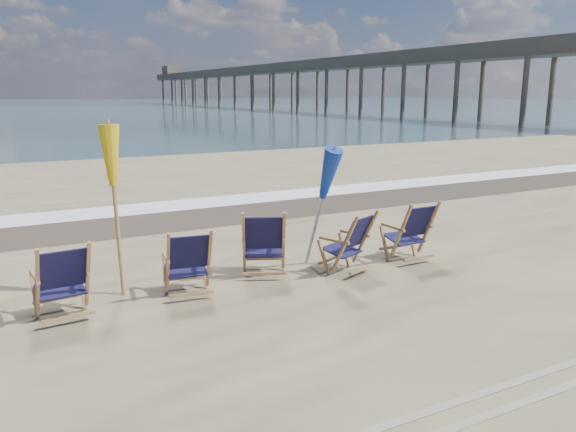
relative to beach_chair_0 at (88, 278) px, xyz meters
name	(u,v)px	position (x,y,z in m)	size (l,w,h in m)	color
ocean	(10,106)	(3.24, 126.41, -0.54)	(400.00, 400.00, 0.00)	#37525B
surf_foam	(179,205)	(3.24, 6.71, -0.53)	(200.00, 1.40, 0.01)	silver
wet_sand_strip	(198,216)	(3.24, 5.21, -0.53)	(200.00, 2.60, 0.00)	#42362A
tire_tracks	(548,420)	(3.24, -4.39, -0.53)	(80.00, 1.30, 0.01)	gray
beach_chair_0	(88,278)	(0.00, 0.00, 0.00)	(0.69, 0.77, 1.07)	#131235
beach_chair_1	(209,261)	(1.65, 0.01, -0.02)	(0.66, 0.75, 1.04)	#131235
beach_chair_2	(284,244)	(2.97, 0.23, 0.02)	(0.71, 0.80, 1.11)	#131235
beach_chair_3	(365,239)	(4.33, -0.03, -0.02)	(0.67, 0.75, 1.04)	#131235
beach_chair_4	(429,230)	(5.63, -0.09, 0.01)	(0.70, 0.79, 1.10)	#131235
umbrella_yellow	(113,165)	(0.54, 0.70, 1.35)	(0.30, 0.30, 2.42)	#A37649
umbrella_blue	(319,172)	(3.68, 0.39, 1.08)	(0.30, 0.30, 2.14)	#A5A5AD
fishing_pier	(289,80)	(41.24, 72.41, 4.11)	(4.40, 140.00, 9.30)	brown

